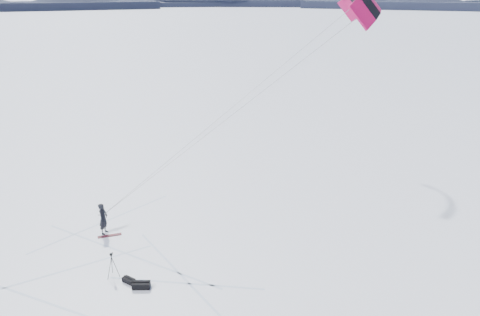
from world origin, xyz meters
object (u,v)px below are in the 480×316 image
(tripod, at_px, (112,262))
(gear_bag_a, at_px, (141,285))
(snowboard, at_px, (110,236))
(gear_bag_b, at_px, (129,280))
(snowkiter, at_px, (105,233))

(tripod, xyz_separation_m, gear_bag_a, (1.79, -0.49, -0.69))
(tripod, relative_size, gear_bag_a, 1.44)
(gear_bag_a, bearing_deg, snowboard, 118.92)
(gear_bag_a, bearing_deg, gear_bag_b, 146.97)
(snowkiter, height_order, gear_bag_b, snowkiter)
(tripod, distance_m, gear_bag_b, 1.26)
(tripod, distance_m, gear_bag_a, 1.98)
(tripod, bearing_deg, gear_bag_a, -23.29)
(snowkiter, bearing_deg, gear_bag_a, -139.26)
(snowboard, height_order, gear_bag_b, gear_bag_b)
(tripod, xyz_separation_m, gear_bag_b, (0.99, -0.25, -0.73))
(snowkiter, xyz_separation_m, gear_bag_a, (4.56, -4.28, 0.17))
(snowkiter, bearing_deg, gear_bag_b, -143.13)
(gear_bag_a, bearing_deg, tripod, 148.21)
(snowboard, bearing_deg, tripod, -90.83)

